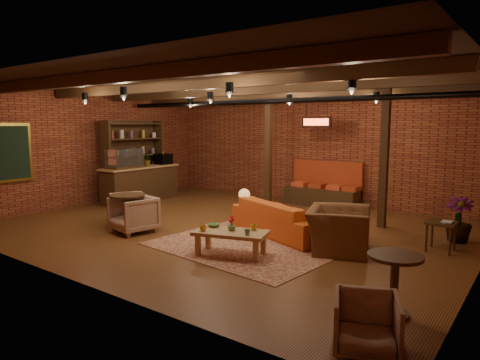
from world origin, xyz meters
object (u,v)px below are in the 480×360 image
Objects in this scene: sofa at (282,218)px; side_table_book at (441,224)px; armchair_right at (339,222)px; plant_tall at (462,175)px; coffee_table at (230,234)px; side_table_lamp at (244,197)px; armchair_a at (129,207)px; round_table_right at (395,275)px; armchair_far at (366,321)px; armchair_b at (133,213)px; round_table_left at (128,206)px.

side_table_book is (2.92, 0.71, 0.15)m from sofa.
plant_tall is (1.65, 1.97, 0.79)m from armchair_right.
coffee_table is 2.37m from side_table_lamp.
armchair_a is 6.58m from round_table_right.
armchair_a is at bearing 168.74° from round_table_right.
armchair_far is 5.17m from plant_tall.
armchair_b is 5.76m from round_table_right.
armchair_right is at bearing -174.24° from sofa.
side_table_lamp is at bearing 48.05° from round_table_left.
sofa is 1.75m from coffee_table.
armchair_right is at bearing -14.85° from side_table_lamp.
coffee_table is at bearing -2.34° from round_table_left.
armchair_far is (6.49, -2.30, -0.06)m from armchair_a.
round_table_right reaches higher than side_table_book.
armchair_right is 1.86m from side_table_book.
side_table_lamp reaches higher than coffee_table.
armchair_a is (-0.51, 0.43, -0.14)m from round_table_left.
side_table_lamp is 5.05m from round_table_right.
round_table_left is 1.19× the size of armchair_far.
coffee_table is at bearing -140.06° from side_table_book.
coffee_table reaches higher than side_table_book.
coffee_table is 2.90m from round_table_left.
armchair_right is at bearing -52.51° from armchair_a.
side_table_book is 0.21× the size of plant_tall.
side_table_lamp is at bearing 119.68° from coffee_table.
round_table_right is at bearing 2.99° from armchair_b.
side_table_lamp is 0.31× the size of plant_tall.
sofa is 1.25m from side_table_lamp.
sofa is at bearing 108.44° from armchair_far.
plant_tall reaches higher than sofa.
armchair_right reaches higher than side_table_lamp.
sofa is 3.63m from armchair_a.
side_table_book is 1.20m from plant_tall.
round_table_right is 1.15× the size of armchair_far.
round_table_left is at bearing 50.48° from sofa.
armchair_b reaches higher than armchair_a.
side_table_lamp is at bearing 63.86° from armchair_b.
armchair_right is 2.68m from plant_tall.
sofa is 3.00m from side_table_book.
round_table_left reaches higher than round_table_right.
side_table_book is at bearing 5.75° from side_table_lamp.
sofa is at bearing 140.68° from round_table_right.
armchair_far is at bearing -17.36° from round_table_left.
round_table_left is 6.82m from plant_tall.
coffee_table is at bearing -71.15° from armchair_a.
armchair_far is (5.97, -1.87, -0.20)m from round_table_left.
round_table_left is at bearing -158.15° from side_table_book.
armchair_right is 1.85× the size of armchair_far.
armchair_b is 1.12× the size of round_table_right.
side_table_book is (1.50, 1.10, -0.03)m from armchair_right.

